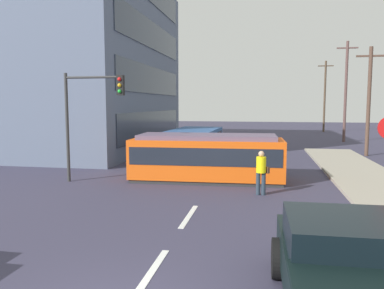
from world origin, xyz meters
The scene contains 14 objects.
ground_plane centered at (0.00, 10.00, 0.00)m, with size 120.00×120.00×0.00m, color #363449.
lane_stripe_1 centered at (0.00, 2.00, 0.01)m, with size 0.16×2.40×0.01m, color silver.
lane_stripe_2 centered at (0.00, 6.00, 0.01)m, with size 0.16×2.40×0.01m, color silver.
lane_stripe_3 centered at (0.00, 17.66, 0.01)m, with size 0.16×2.40×0.01m, color silver.
lane_stripe_4 centered at (0.00, 23.66, 0.01)m, with size 0.16×2.40×0.01m, color silver.
corner_building centered at (-13.78, 22.01, 6.40)m, with size 16.01×17.09×12.80m.
streetcar_tram centered at (-0.28, 11.66, 1.07)m, with size 6.81×2.80×2.06m.
city_bus centered at (-1.78, 16.90, 1.11)m, with size 2.67×5.61×1.94m.
pedestrian_crossing centered at (2.13, 9.22, 0.94)m, with size 0.50×0.36×1.67m.
pickup_truck_parked centered at (3.56, 0.79, 0.80)m, with size 2.35×5.03×1.55m.
traffic_light_mast centered at (-5.16, 10.23, 3.33)m, with size 2.70×0.33×4.74m.
utility_pole_mid centered at (8.89, 21.59, 3.72)m, with size 1.80×0.24×7.09m.
utility_pole_far centered at (9.34, 31.23, 4.65)m, with size 1.80×0.24×8.94m.
utility_pole_distant centered at (9.46, 44.06, 4.49)m, with size 1.80×0.24×8.61m.
Camera 1 is at (2.19, -5.15, 3.41)m, focal length 35.79 mm.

